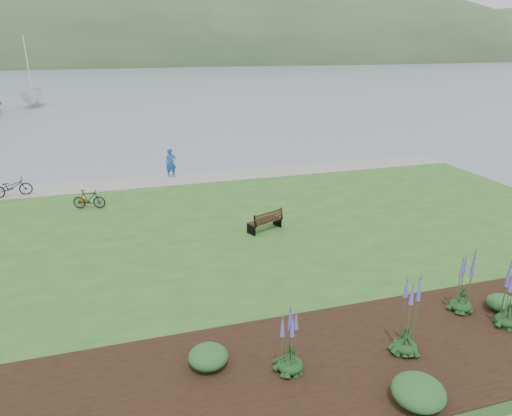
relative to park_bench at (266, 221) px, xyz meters
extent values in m
plane|color=slate|center=(-2.60, 1.52, -0.85)|extent=(600.00, 600.00, 0.00)
cube|color=#2B5B20|center=(-2.60, -0.48, -0.65)|extent=(34.00, 20.00, 0.40)
cube|color=gray|center=(-2.60, 8.42, -0.43)|extent=(34.00, 2.20, 0.03)
cube|color=black|center=(0.40, -8.28, -0.43)|extent=(24.00, 4.40, 0.04)
cube|color=black|center=(-0.04, 0.09, -0.04)|extent=(1.52, 1.03, 0.05)
cube|color=black|center=(0.07, -0.16, 0.23)|extent=(1.38, 0.69, 0.45)
cube|color=black|center=(-0.68, -0.19, -0.25)|extent=(0.24, 0.48, 0.40)
cube|color=black|center=(0.61, 0.36, -0.25)|extent=(0.24, 0.48, 0.40)
imported|color=#204F95|center=(-2.76, 9.02, 0.52)|extent=(0.73, 0.53, 1.94)
imported|color=black|center=(-10.77, 7.81, 0.05)|extent=(1.03, 1.98, 0.98)
imported|color=black|center=(-7.01, 4.89, 0.00)|extent=(0.79, 1.54, 0.89)
imported|color=silver|center=(-15.48, 48.11, -0.85)|extent=(10.88, 11.06, 26.97)
cube|color=#C48817|center=(-7.33, 5.60, -0.29)|extent=(0.21, 0.31, 0.31)
ellipsoid|color=#133515|center=(0.90, -8.41, -0.25)|extent=(0.62, 0.62, 0.31)
cone|color=#4D45A2|center=(0.90, -8.41, 0.92)|extent=(0.32, 0.32, 2.03)
ellipsoid|color=#133515|center=(3.51, -7.25, -0.25)|extent=(0.62, 0.62, 0.31)
cone|color=#4D45A2|center=(3.51, -7.25, 0.79)|extent=(0.36, 0.36, 1.78)
ellipsoid|color=#133515|center=(4.19, -8.23, -0.25)|extent=(0.62, 0.62, 0.31)
ellipsoid|color=#133515|center=(-2.06, -8.26, -0.25)|extent=(0.62, 0.62, 0.31)
cone|color=#4D45A2|center=(-2.06, -8.26, 0.72)|extent=(0.36, 0.36, 1.64)
ellipsoid|color=#1E4C21|center=(-3.85, -7.52, -0.17)|extent=(0.95, 0.95, 0.47)
ellipsoid|color=#1E4C21|center=(0.17, -9.98, -0.12)|extent=(1.14, 1.14, 0.57)
ellipsoid|color=#1E4C21|center=(4.66, -7.56, -0.20)|extent=(0.84, 0.84, 0.42)
camera|label=1|loc=(-5.31, -16.37, 6.79)|focal=32.00mm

